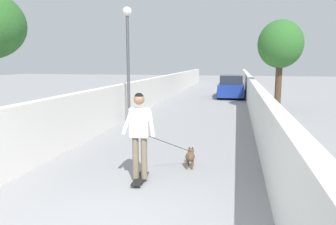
{
  "coord_description": "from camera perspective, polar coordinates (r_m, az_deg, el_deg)",
  "views": [
    {
      "loc": [
        -4.01,
        -1.96,
        2.49
      ],
      "look_at": [
        5.15,
        -0.02,
        1.0
      ],
      "focal_mm": 34.44,
      "sensor_mm": 36.0,
      "label": 1
    }
  ],
  "objects": [
    {
      "name": "wall_left",
      "position": [
        16.78,
        -4.44,
        3.14
      ],
      "size": [
        48.0,
        0.3,
        1.54
      ],
      "primitive_type": "cube",
      "color": "silver",
      "rests_on": "ground"
    },
    {
      "name": "fence_right",
      "position": [
        16.12,
        14.78,
        2.68
      ],
      "size": [
        48.0,
        0.3,
        1.57
      ],
      "primitive_type": "cube",
      "color": "silver",
      "rests_on": "ground"
    },
    {
      "name": "dog",
      "position": [
        7.7,
        3.92,
        -7.7
      ],
      "size": [
        1.44,
        1.02,
        1.06
      ],
      "color": "brown",
      "rests_on": "ground"
    },
    {
      "name": "person_skateboarder",
      "position": [
        6.58,
        -5.08,
        -2.87
      ],
      "size": [
        0.24,
        0.71,
        1.78
      ],
      "color": "#726651",
      "rests_on": "skateboard"
    },
    {
      "name": "tree_right_near",
      "position": [
        17.15,
        19.27,
        11.22
      ],
      "size": [
        2.2,
        2.2,
        4.51
      ],
      "color": "#473523",
      "rests_on": "ground"
    },
    {
      "name": "ground_plane",
      "position": [
        18.28,
        5.72,
        1.17
      ],
      "size": [
        80.0,
        80.0,
        0.0
      ],
      "primitive_type": "plane",
      "color": "gray"
    },
    {
      "name": "car_near",
      "position": [
        22.95,
        11.12,
        4.44
      ],
      "size": [
        4.12,
        1.8,
        1.54
      ],
      "color": "navy",
      "rests_on": "ground"
    },
    {
      "name": "skateboard",
      "position": [
        6.88,
        -4.95,
        -11.6
      ],
      "size": [
        0.81,
        0.24,
        0.08
      ],
      "color": "black",
      "rests_on": "ground"
    },
    {
      "name": "lamp_post",
      "position": [
        12.85,
        -7.13,
        11.67
      ],
      "size": [
        0.36,
        0.36,
        4.55
      ],
      "color": "#4C4C51",
      "rests_on": "ground"
    }
  ]
}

